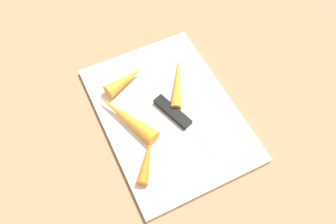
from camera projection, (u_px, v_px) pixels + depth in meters
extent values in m
plane|color=#8C6D4C|center=(168.00, 115.00, 0.73)|extent=(1.40, 1.40, 0.00)
cube|color=silver|center=(168.00, 114.00, 0.72)|extent=(0.36, 0.26, 0.01)
cube|color=#B7B7BC|center=(209.00, 145.00, 0.68)|extent=(0.11, 0.05, 0.00)
cube|color=black|center=(173.00, 112.00, 0.71)|extent=(0.09, 0.05, 0.01)
cone|color=orange|center=(178.00, 81.00, 0.74)|extent=(0.13, 0.09, 0.02)
cone|color=orange|center=(125.00, 117.00, 0.69)|extent=(0.15, 0.09, 0.03)
cone|color=orange|center=(125.00, 80.00, 0.74)|extent=(0.06, 0.10, 0.03)
cone|color=orange|center=(147.00, 158.00, 0.65)|extent=(0.10, 0.08, 0.02)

